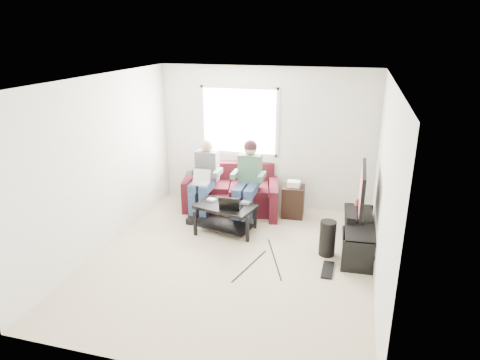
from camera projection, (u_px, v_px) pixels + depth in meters
name	position (u px, v px, depth m)	size (l,w,h in m)	color
floor	(232.00, 260.00, 6.28)	(4.50, 4.50, 0.00)	#BFB094
ceiling	(230.00, 79.00, 5.42)	(4.50, 4.50, 0.00)	white
wall_back	(266.00, 138.00, 7.90)	(4.50, 4.50, 0.00)	silver
wall_front	(159.00, 255.00, 3.80)	(4.50, 4.50, 0.00)	silver
wall_left	(102.00, 165.00, 6.35)	(4.50, 4.50, 0.00)	silver
wall_right	(384.00, 190.00, 5.35)	(4.50, 4.50, 0.00)	silver
window	(239.00, 121.00, 7.91)	(1.48, 0.04, 1.28)	white
sofa	(231.00, 193.00, 7.97)	(1.95, 1.13, 0.84)	#3F0F15
person_left	(204.00, 175.00, 7.65)	(0.40, 0.70, 1.34)	navy
person_right	(248.00, 175.00, 7.44)	(0.40, 0.71, 1.39)	navy
laptop_silver	(200.00, 180.00, 7.45)	(0.32, 0.22, 0.24)	silver
coffee_table	(226.00, 212.00, 7.05)	(1.06, 0.79, 0.47)	black
laptop_black	(231.00, 201.00, 6.87)	(0.34, 0.24, 0.24)	black
controller_a	(212.00, 200.00, 7.18)	(0.14, 0.09, 0.04)	silver
controller_b	(223.00, 200.00, 7.19)	(0.14, 0.09, 0.04)	black
controller_c	(245.00, 203.00, 7.07)	(0.14, 0.09, 0.04)	gray
tv_stand	(358.00, 237.00, 6.50)	(0.50, 1.45, 0.48)	black
tv	(362.00, 191.00, 6.35)	(0.12, 1.10, 0.81)	black
soundbar	(352.00, 215.00, 6.52)	(0.12, 0.50, 0.10)	black
drink_cup	(357.00, 202.00, 6.98)	(0.08, 0.08, 0.12)	#A16745
console_white	(358.00, 245.00, 6.11)	(0.30, 0.22, 0.06)	silver
console_grey	(359.00, 224.00, 6.74)	(0.34, 0.26, 0.08)	gray
console_black	(358.00, 234.00, 6.43)	(0.38, 0.30, 0.07)	black
subwoofer	(327.00, 238.00, 6.34)	(0.24, 0.24, 0.54)	black
keyboard_floor	(328.00, 270.00, 5.99)	(0.15, 0.46, 0.03)	black
end_table	(293.00, 200.00, 7.67)	(0.38, 0.38, 0.67)	black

